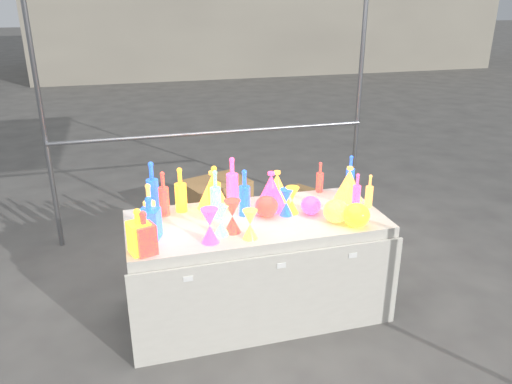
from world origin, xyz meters
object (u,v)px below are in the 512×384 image
object	(u,v)px
cardboard_box_closed	(216,201)
hourglass_0	(232,216)
bottle_0	(181,190)
lampshade_0	(213,190)
globe_0	(356,216)
decanter_0	(139,231)
display_table	(256,266)

from	to	relation	value
cardboard_box_closed	hourglass_0	bearing A→B (deg)	-116.93
bottle_0	lampshade_0	bearing A→B (deg)	1.70
globe_0	lampshade_0	size ratio (longest dim) A/B	0.65
bottle_0	decanter_0	distance (m)	0.65
globe_0	lampshade_0	bearing A→B (deg)	146.03
bottle_0	decanter_0	bearing A→B (deg)	-120.10
bottle_0	cardboard_box_closed	bearing A→B (deg)	69.21
decanter_0	globe_0	world-z (taller)	decanter_0
cardboard_box_closed	lampshade_0	world-z (taller)	lampshade_0
cardboard_box_closed	decanter_0	size ratio (longest dim) A/B	2.15
bottle_0	lampshade_0	xyz separation A→B (m)	(0.24, 0.01, -0.03)
decanter_0	globe_0	xyz separation A→B (m)	(1.43, -0.02, -0.07)
cardboard_box_closed	decanter_0	bearing A→B (deg)	-133.17
cardboard_box_closed	globe_0	distance (m)	2.10
decanter_0	globe_0	bearing A→B (deg)	-17.64
hourglass_0	globe_0	size ratio (longest dim) A/B	1.23
hourglass_0	lampshade_0	distance (m)	0.45
display_table	cardboard_box_closed	size ratio (longest dim) A/B	2.94
decanter_0	globe_0	distance (m)	1.43
decanter_0	hourglass_0	bearing A→B (deg)	-5.38
cardboard_box_closed	bottle_0	world-z (taller)	bottle_0
display_table	globe_0	world-z (taller)	globe_0
bottle_0	decanter_0	size ratio (longest dim) A/B	1.14
display_table	globe_0	xyz separation A→B (m)	(0.62, -0.30, 0.45)
hourglass_0	cardboard_box_closed	bearing A→B (deg)	82.56
cardboard_box_closed	bottle_0	bearing A→B (deg)	-130.27
display_table	decanter_0	distance (m)	1.00
cardboard_box_closed	globe_0	size ratio (longest dim) A/B	3.43
display_table	lampshade_0	bearing A→B (deg)	130.85
bottle_0	globe_0	size ratio (longest dim) A/B	1.82
globe_0	decanter_0	bearing A→B (deg)	179.40
display_table	lampshade_0	size ratio (longest dim) A/B	6.59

